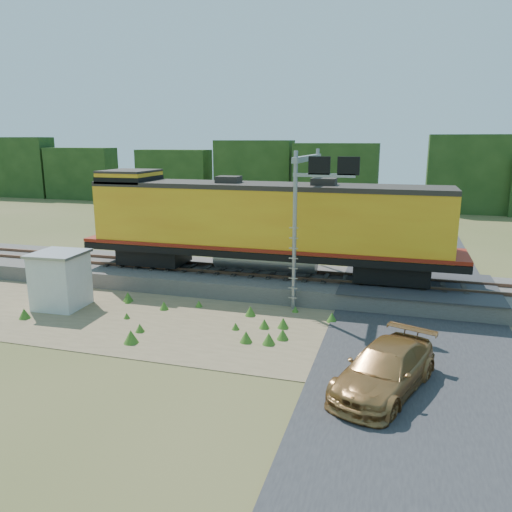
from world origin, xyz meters
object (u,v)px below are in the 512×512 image
(locomotive, at_px, (260,223))
(car, at_px, (385,369))
(signal_gantry, at_px, (312,188))
(shed, at_px, (60,280))

(locomotive, xyz_separation_m, car, (6.52, -9.31, -2.69))
(locomotive, distance_m, signal_gantry, 3.34)
(locomotive, xyz_separation_m, shed, (-7.77, -5.40, -2.09))
(locomotive, height_order, shed, locomotive)
(shed, bearing_deg, car, -18.04)
(signal_gantry, relative_size, car, 1.45)
(locomotive, height_order, car, locomotive)
(shed, bearing_deg, signal_gantry, 21.63)
(signal_gantry, bearing_deg, locomotive, 166.22)
(signal_gantry, xyz_separation_m, car, (3.82, -8.65, -4.54))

